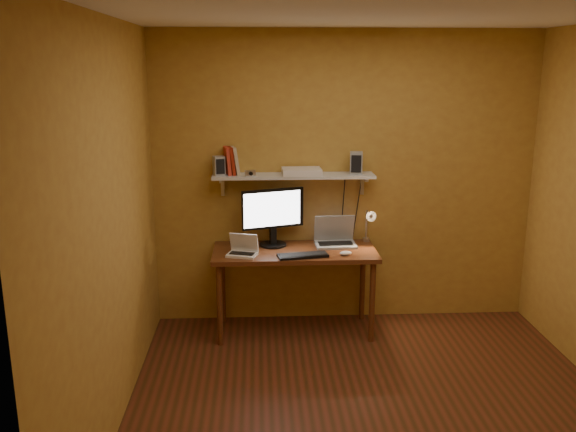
{
  "coord_description": "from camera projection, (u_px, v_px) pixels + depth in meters",
  "views": [
    {
      "loc": [
        -0.77,
        -3.71,
        2.3
      ],
      "look_at": [
        -0.53,
        1.18,
        1.08
      ],
      "focal_mm": 38.0,
      "sensor_mm": 36.0,
      "label": 1
    }
  ],
  "objects": [
    {
      "name": "router",
      "position": [
        302.0,
        171.0,
        5.24
      ],
      "size": [
        0.34,
        0.23,
        0.06
      ],
      "primitive_type": "cube",
      "rotation": [
        0.0,
        0.0,
        0.03
      ],
      "color": "white",
      "rests_on": "wall_shelf"
    },
    {
      "name": "desk_lamp",
      "position": [
        369.0,
        222.0,
        5.33
      ],
      "size": [
        0.09,
        0.23,
        0.38
      ],
      "color": "silver",
      "rests_on": "desk"
    },
    {
      "name": "speaker_left",
      "position": [
        219.0,
        166.0,
        5.21
      ],
      "size": [
        0.11,
        0.11,
        0.16
      ],
      "primitive_type": "cube",
      "rotation": [
        0.0,
        0.0,
        0.32
      ],
      "color": "#92959A",
      "rests_on": "wall_shelf"
    },
    {
      "name": "shelf_camera",
      "position": [
        250.0,
        173.0,
        5.16
      ],
      "size": [
        0.09,
        0.06,
        0.05
      ],
      "color": "silver",
      "rests_on": "wall_shelf"
    },
    {
      "name": "mouse",
      "position": [
        346.0,
        253.0,
        5.08
      ],
      "size": [
        0.11,
        0.08,
        0.04
      ],
      "primitive_type": "ellipsoid",
      "rotation": [
        0.0,
        0.0,
        0.11
      ],
      "color": "white",
      "rests_on": "desk"
    },
    {
      "name": "laptop",
      "position": [
        335.0,
        237.0,
        5.38
      ],
      "size": [
        0.36,
        0.27,
        0.26
      ],
      "rotation": [
        0.0,
        0.0,
        0.04
      ],
      "color": "#92959A",
      "rests_on": "desk"
    },
    {
      "name": "books",
      "position": [
        231.0,
        161.0,
        5.23
      ],
      "size": [
        0.15,
        0.17,
        0.24
      ],
      "color": "red",
      "rests_on": "wall_shelf"
    },
    {
      "name": "keyboard",
      "position": [
        303.0,
        256.0,
        5.04
      ],
      "size": [
        0.44,
        0.21,
        0.02
      ],
      "primitive_type": "cube",
      "rotation": [
        0.0,
        0.0,
        0.18
      ],
      "color": "black",
      "rests_on": "desk"
    },
    {
      "name": "room",
      "position": [
        380.0,
        226.0,
        3.88
      ],
      "size": [
        3.44,
        3.24,
        2.64
      ],
      "color": "#612818",
      "rests_on": "ground"
    },
    {
      "name": "wall_shelf",
      "position": [
        294.0,
        176.0,
        5.27
      ],
      "size": [
        1.4,
        0.25,
        0.21
      ],
      "color": "silver",
      "rests_on": "room"
    },
    {
      "name": "speaker_right",
      "position": [
        356.0,
        163.0,
        5.27
      ],
      "size": [
        0.12,
        0.12,
        0.19
      ],
      "primitive_type": "cube",
      "rotation": [
        0.0,
        0.0,
        -0.15
      ],
      "color": "#92959A",
      "rests_on": "wall_shelf"
    },
    {
      "name": "desk",
      "position": [
        295.0,
        259.0,
        5.25
      ],
      "size": [
        1.4,
        0.6,
        0.75
      ],
      "color": "brown",
      "rests_on": "ground"
    },
    {
      "name": "monitor",
      "position": [
        273.0,
        214.0,
        5.29
      ],
      "size": [
        0.54,
        0.3,
        0.51
      ],
      "rotation": [
        0.0,
        0.0,
        0.32
      ],
      "color": "black",
      "rests_on": "desk"
    },
    {
      "name": "netbook",
      "position": [
        243.0,
        249.0,
        5.08
      ],
      "size": [
        0.28,
        0.23,
        0.18
      ],
      "rotation": [
        0.0,
        0.0,
        -0.29
      ],
      "color": "white",
      "rests_on": "desk"
    }
  ]
}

